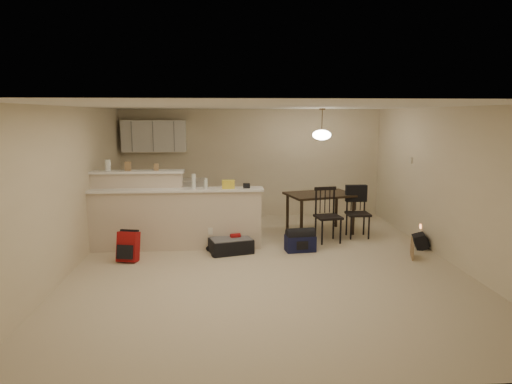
{
  "coord_description": "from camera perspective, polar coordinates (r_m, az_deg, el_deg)",
  "views": [
    {
      "loc": [
        -0.65,
        -7.07,
        2.38
      ],
      "look_at": [
        -0.1,
        0.7,
        1.05
      ],
      "focal_mm": 32.0,
      "sensor_mm": 36.0,
      "label": 1
    }
  ],
  "objects": [
    {
      "name": "dining_table",
      "position": [
        9.25,
        8.03,
        -0.78
      ],
      "size": [
        1.48,
        1.17,
        0.81
      ],
      "rotation": [
        0.0,
        0.0,
        0.26
      ],
      "color": "black",
      "rests_on": "ground"
    },
    {
      "name": "black_daypack",
      "position": [
        8.73,
        19.85,
        -5.83
      ],
      "size": [
        0.28,
        0.34,
        0.26
      ],
      "primitive_type": "cube",
      "rotation": [
        0.0,
        0.0,
        1.31
      ],
      "color": "black",
      "rests_on": "ground"
    },
    {
      "name": "red_backpack",
      "position": [
        7.79,
        -15.68,
        -6.59
      ],
      "size": [
        0.36,
        0.27,
        0.49
      ],
      "primitive_type": "cube",
      "rotation": [
        0.0,
        0.0,
        -0.22
      ],
      "color": "maroon",
      "rests_on": "ground"
    },
    {
      "name": "bottle_b",
      "position": [
        8.06,
        -6.28,
        1.08
      ],
      "size": [
        0.06,
        0.06,
        0.18
      ],
      "primitive_type": "cylinder",
      "color": "silver",
      "rests_on": "breakfast_bar"
    },
    {
      "name": "bag_lump",
      "position": [
        8.06,
        -3.48,
        0.97
      ],
      "size": [
        0.22,
        0.18,
        0.14
      ],
      "primitive_type": "cube",
      "color": "#99774F",
      "rests_on": "breakfast_bar"
    },
    {
      "name": "small_box",
      "position": [
        8.33,
        -12.36,
        3.06
      ],
      "size": [
        0.08,
        0.06,
        0.12
      ],
      "primitive_type": "cube",
      "color": "#99774F",
      "rests_on": "breakfast_bar"
    },
    {
      "name": "room",
      "position": [
        7.19,
        1.19,
        0.65
      ],
      "size": [
        7.0,
        7.02,
        2.5
      ],
      "color": "beige",
      "rests_on": "ground"
    },
    {
      "name": "breakfast_bar",
      "position": [
        8.31,
        -11.63,
        -2.81
      ],
      "size": [
        3.08,
        0.58,
        1.39
      ],
      "color": "beige",
      "rests_on": "ground"
    },
    {
      "name": "pouch",
      "position": [
        8.07,
        -1.19,
        0.78
      ],
      "size": [
        0.12,
        0.1,
        0.08
      ],
      "primitive_type": "cube",
      "color": "#99774F",
      "rests_on": "breakfast_bar"
    },
    {
      "name": "navy_duffel",
      "position": [
        8.1,
        5.54,
        -6.39
      ],
      "size": [
        0.55,
        0.34,
        0.28
      ],
      "primitive_type": "cube",
      "rotation": [
        0.0,
        0.0,
        0.11
      ],
      "color": "#121539",
      "rests_on": "ground"
    },
    {
      "name": "dining_chair_near",
      "position": [
        8.65,
        9.02,
        -2.9
      ],
      "size": [
        0.51,
        0.49,
        1.03
      ],
      "primitive_type": null,
      "rotation": [
        0.0,
        0.0,
        0.16
      ],
      "color": "black",
      "rests_on": "ground"
    },
    {
      "name": "jar",
      "position": [
        8.49,
        -18.04,
        3.2
      ],
      "size": [
        0.1,
        0.1,
        0.2
      ],
      "primitive_type": "cylinder",
      "color": "silver",
      "rests_on": "breakfast_bar"
    },
    {
      "name": "thermostat",
      "position": [
        9.39,
        18.78,
        3.8
      ],
      "size": [
        0.02,
        0.12,
        0.12
      ],
      "primitive_type": "cube",
      "color": "beige",
      "rests_on": "room"
    },
    {
      "name": "upper_cabinets",
      "position": [
        10.51,
        -12.62,
        6.84
      ],
      "size": [
        1.4,
        0.34,
        0.7
      ],
      "primitive_type": "cube",
      "color": "white",
      "rests_on": "room"
    },
    {
      "name": "cardboard_sheet",
      "position": [
        8.12,
        18.93,
        -6.81
      ],
      "size": [
        0.13,
        0.37,
        0.29
      ],
      "primitive_type": "cube",
      "rotation": [
        0.0,
        0.0,
        1.27
      ],
      "color": "#99774F",
      "rests_on": "ground"
    },
    {
      "name": "cereal_box",
      "position": [
        8.41,
        -15.72,
        3.12
      ],
      "size": [
        0.1,
        0.07,
        0.16
      ],
      "primitive_type": "cube",
      "color": "#99774F",
      "rests_on": "breakfast_bar"
    },
    {
      "name": "bottle_a",
      "position": [
        8.07,
        -7.8,
        1.34
      ],
      "size": [
        0.07,
        0.07,
        0.26
      ],
      "primitive_type": "cylinder",
      "color": "silver",
      "rests_on": "breakfast_bar"
    },
    {
      "name": "dining_chair_far",
      "position": [
        9.1,
        12.64,
        -2.51
      ],
      "size": [
        0.44,
        0.42,
        0.99
      ],
      "primitive_type": null,
      "rotation": [
        0.0,
        0.0,
        -0.01
      ],
      "color": "black",
      "rests_on": "ground"
    },
    {
      "name": "suitcase",
      "position": [
        8.0,
        -3.15,
        -6.72
      ],
      "size": [
        0.81,
        0.63,
        0.24
      ],
      "primitive_type": "cube",
      "rotation": [
        0.0,
        0.0,
        0.27
      ],
      "color": "black",
      "rests_on": "ground"
    },
    {
      "name": "pendant_lamp",
      "position": [
        9.11,
        8.22,
        7.13
      ],
      "size": [
        0.36,
        0.36,
        0.62
      ],
      "color": "brown",
      "rests_on": "room"
    },
    {
      "name": "kitchen_counter",
      "position": [
        10.52,
        -11.35,
        -1.07
      ],
      "size": [
        1.8,
        0.6,
        0.9
      ],
      "primitive_type": "cube",
      "color": "white",
      "rests_on": "ground"
    }
  ]
}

